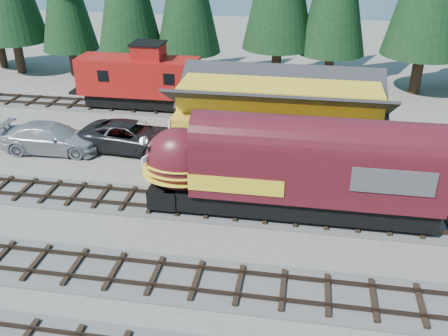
% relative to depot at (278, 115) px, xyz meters
% --- Properties ---
extents(ground, '(120.00, 120.00, 0.00)m').
position_rel_depot_xyz_m(ground, '(0.00, -10.50, -2.96)').
color(ground, '#6B665B').
rests_on(ground, ground).
extents(track_spur, '(32.00, 3.20, 0.33)m').
position_rel_depot_xyz_m(track_spur, '(-10.00, 7.50, -2.90)').
color(track_spur, '#4C4947').
rests_on(track_spur, ground).
extents(depot, '(12.80, 7.00, 5.30)m').
position_rel_depot_xyz_m(depot, '(0.00, 0.00, 0.00)').
color(depot, gold).
rests_on(depot, ground).
extents(locomotive, '(14.89, 2.96, 4.05)m').
position_rel_depot_xyz_m(locomotive, '(0.71, -6.50, -0.57)').
color(locomotive, black).
rests_on(locomotive, ground).
extents(caboose, '(9.33, 2.71, 4.85)m').
position_rel_depot_xyz_m(caboose, '(-11.27, 7.50, -0.53)').
color(caboose, black).
rests_on(caboose, ground).
extents(pickup_truck_a, '(7.01, 3.65, 1.89)m').
position_rel_depot_xyz_m(pickup_truck_a, '(-9.39, -0.16, -2.02)').
color(pickup_truck_a, black).
rests_on(pickup_truck_a, ground).
extents(pickup_truck_b, '(6.59, 2.95, 1.88)m').
position_rel_depot_xyz_m(pickup_truck_b, '(-14.46, -1.22, -2.02)').
color(pickup_truck_b, '#A0A1A7').
rests_on(pickup_truck_b, ground).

